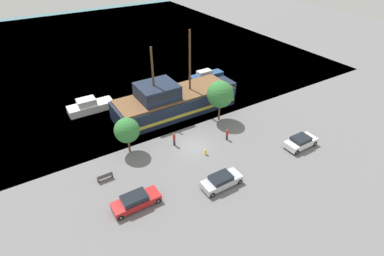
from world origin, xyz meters
name	(u,v)px	position (x,y,z in m)	size (l,w,h in m)	color
ground_plane	(193,146)	(0.00, 0.00, 0.00)	(160.00, 160.00, 0.00)	slate
water_surface	(91,47)	(0.00, 44.00, 0.00)	(80.00, 80.00, 0.00)	teal
pirate_ship	(173,101)	(2.05, 8.66, 1.86)	(18.94, 6.03, 11.61)	#192338
moored_boat_dockside	(206,75)	(12.75, 15.92, 0.60)	(6.42, 1.86, 1.58)	navy
moored_boat_outer	(90,106)	(-8.27, 15.49, 0.77)	(6.52, 2.41, 2.03)	silver
parked_car_curb_front	(301,142)	(11.30, -7.10, 0.74)	(4.22, 1.93, 1.46)	white
parked_car_curb_mid	(221,181)	(-1.08, -7.41, 0.70)	(4.41, 1.83, 1.40)	#B7BCC6
parked_car_curb_rear	(136,201)	(-9.79, -5.25, 0.69)	(4.71, 1.83, 1.40)	#B21E1E
fire_hydrant	(206,152)	(0.46, -2.22, 0.41)	(0.42, 0.25, 0.76)	yellow
bench_promenade_east	(105,176)	(-11.19, -0.04, 0.44)	(1.67, 0.45, 0.85)	#4C4742
pedestrian_walking_near	(174,139)	(-1.83, 1.40, 0.93)	(0.32, 0.32, 1.81)	#232838
pedestrian_walking_far	(227,134)	(4.48, -1.10, 0.78)	(0.32, 0.32, 1.56)	#232838
tree_row_east	(127,130)	(-7.08, 3.10, 3.15)	(2.99, 2.99, 4.66)	brown
tree_row_mideast	(220,94)	(6.46, 3.36, 4.02)	(3.66, 3.66, 5.86)	brown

